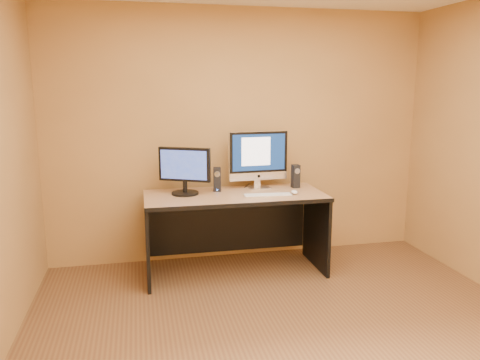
{
  "coord_description": "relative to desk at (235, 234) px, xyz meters",
  "views": [
    {
      "loc": [
        -1.06,
        -2.78,
        1.82
      ],
      "look_at": [
        -0.14,
        1.4,
        0.95
      ],
      "focal_mm": 35.0,
      "sensor_mm": 36.0,
      "label": 1
    }
  ],
  "objects": [
    {
      "name": "floor",
      "position": [
        0.17,
        -1.5,
        -0.4
      ],
      "size": [
        4.0,
        4.0,
        0.0
      ],
      "primitive_type": "plane",
      "color": "brown",
      "rests_on": "ground"
    },
    {
      "name": "second_monitor",
      "position": [
        -0.47,
        0.1,
        0.62
      ],
      "size": [
        0.58,
        0.46,
        0.45
      ],
      "primitive_type": null,
      "rotation": [
        0.0,
        0.0,
        -0.47
      ],
      "color": "black",
      "rests_on": "desk"
    },
    {
      "name": "mouse",
      "position": [
        0.56,
        -0.11,
        0.42
      ],
      "size": [
        0.08,
        0.12,
        0.04
      ],
      "primitive_type": "ellipsoid",
      "rotation": [
        0.0,
        0.0,
        -0.19
      ],
      "color": "white",
      "rests_on": "desk"
    },
    {
      "name": "walls",
      "position": [
        0.17,
        -1.5,
        0.9
      ],
      "size": [
        4.0,
        4.0,
        2.6
      ],
      "primitive_type": null,
      "color": "#AC7F45",
      "rests_on": "ground"
    },
    {
      "name": "cable_a",
      "position": [
        0.35,
        0.31,
        0.4
      ],
      "size": [
        0.04,
        0.23,
        0.01
      ],
      "primitive_type": "cylinder",
      "rotation": [
        1.57,
        0.0,
        0.15
      ],
      "color": "black",
      "rests_on": "desk"
    },
    {
      "name": "desk",
      "position": [
        0.0,
        0.0,
        0.0
      ],
      "size": [
        1.72,
        0.76,
        0.79
      ],
      "primitive_type": null,
      "rotation": [
        0.0,
        0.0,
        -0.01
      ],
      "color": "tan",
      "rests_on": "ground"
    },
    {
      "name": "speaker_right",
      "position": [
        0.66,
        0.16,
        0.52
      ],
      "size": [
        0.08,
        0.08,
        0.24
      ],
      "primitive_type": null,
      "rotation": [
        0.0,
        0.0,
        0.08
      ],
      "color": "black",
      "rests_on": "desk"
    },
    {
      "name": "imac",
      "position": [
        0.29,
        0.21,
        0.69
      ],
      "size": [
        0.62,
        0.26,
        0.59
      ],
      "primitive_type": null,
      "rotation": [
        0.0,
        0.0,
        0.05
      ],
      "color": "silver",
      "rests_on": "desk"
    },
    {
      "name": "speaker_left",
      "position": [
        -0.14,
        0.17,
        0.52
      ],
      "size": [
        0.08,
        0.09,
        0.24
      ],
      "primitive_type": null,
      "rotation": [
        0.0,
        0.0,
        -0.14
      ],
      "color": "black",
      "rests_on": "desk"
    },
    {
      "name": "cable_b",
      "position": [
        0.2,
        0.34,
        0.4
      ],
      "size": [
        0.1,
        0.17,
        0.01
      ],
      "primitive_type": "cylinder",
      "rotation": [
        1.57,
        0.0,
        -0.49
      ],
      "color": "black",
      "rests_on": "desk"
    },
    {
      "name": "keyboard",
      "position": [
        0.29,
        -0.15,
        0.41
      ],
      "size": [
        0.47,
        0.16,
        0.02
      ],
      "primitive_type": "cube",
      "rotation": [
        0.0,
        0.0,
        -0.07
      ],
      "color": "silver",
      "rests_on": "desk"
    }
  ]
}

